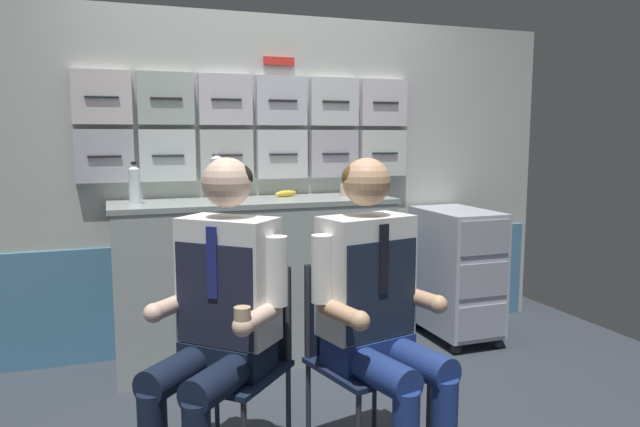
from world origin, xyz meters
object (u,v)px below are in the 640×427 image
(coffee_cup_spare, at_px, (363,188))
(snack_banana, at_px, (286,193))
(folding_chair_center, at_px, (354,338))
(crew_member_left, at_px, (218,308))
(water_bottle_tall, at_px, (134,184))
(folding_chair_left, at_px, (240,344))
(crew_member_center, at_px, (378,302))
(service_trolley, at_px, (456,270))

(coffee_cup_spare, distance_m, snack_banana, 0.52)
(folding_chair_center, relative_size, snack_banana, 4.92)
(crew_member_left, height_order, water_bottle_tall, crew_member_left)
(folding_chair_left, distance_m, water_bottle_tall, 1.35)
(crew_member_center, xyz_separation_m, water_bottle_tall, (-0.86, 1.41, 0.39))
(crew_member_center, bearing_deg, folding_chair_left, 154.00)
(service_trolley, distance_m, water_bottle_tall, 2.16)
(crew_member_left, relative_size, coffee_cup_spare, 15.00)
(service_trolley, distance_m, crew_member_center, 1.79)
(folding_chair_left, xyz_separation_m, water_bottle_tall, (-0.35, 1.16, 0.59))
(crew_member_left, xyz_separation_m, snack_banana, (0.68, 1.38, 0.30))
(water_bottle_tall, bearing_deg, service_trolley, -2.74)
(service_trolley, relative_size, folding_chair_left, 1.05)
(folding_chair_center, bearing_deg, folding_chair_left, 168.63)
(water_bottle_tall, distance_m, coffee_cup_spare, 1.44)
(service_trolley, height_order, folding_chair_left, service_trolley)
(service_trolley, relative_size, crew_member_center, 0.69)
(folding_chair_center, bearing_deg, water_bottle_tall, 123.36)
(folding_chair_center, xyz_separation_m, water_bottle_tall, (-0.83, 1.25, 0.59))
(folding_chair_center, height_order, crew_member_center, crew_member_center)
(folding_chair_left, distance_m, coffee_cup_spare, 1.71)
(coffee_cup_spare, bearing_deg, service_trolley, -14.11)
(crew_member_center, bearing_deg, crew_member_left, 167.79)
(snack_banana, bearing_deg, coffee_cup_spare, -4.85)
(folding_chair_left, distance_m, snack_banana, 1.47)
(crew_member_left, height_order, coffee_cup_spare, crew_member_left)
(service_trolley, xyz_separation_m, crew_member_left, (-1.82, -1.18, 0.24))
(service_trolley, bearing_deg, folding_chair_center, -136.93)
(folding_chair_left, height_order, folding_chair_center, same)
(coffee_cup_spare, xyz_separation_m, snack_banana, (-0.51, 0.04, -0.03))
(water_bottle_tall, bearing_deg, folding_chair_left, -73.10)
(water_bottle_tall, bearing_deg, crew_member_left, -79.16)
(crew_member_left, relative_size, snack_banana, 7.55)
(folding_chair_left, bearing_deg, folding_chair_center, -11.37)
(crew_member_left, distance_m, crew_member_center, 0.63)
(crew_member_center, relative_size, coffee_cup_spare, 14.95)
(folding_chair_left, distance_m, crew_member_center, 0.60)
(service_trolley, height_order, folding_chair_center, service_trolley)
(crew_member_center, bearing_deg, folding_chair_center, 103.39)
(water_bottle_tall, bearing_deg, coffee_cup_spare, 2.34)
(crew_member_left, distance_m, snack_banana, 1.56)
(folding_chair_center, distance_m, snack_banana, 1.45)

